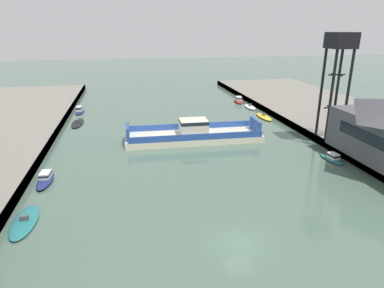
# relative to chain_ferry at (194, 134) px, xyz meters

# --- Properties ---
(ground_plane) EXTENTS (400.00, 400.00, 0.00)m
(ground_plane) POSITION_rel_chain_ferry_xyz_m (-1.79, -30.51, -1.13)
(ground_plane) COLOR #4C6656
(chain_ferry) EXTENTS (23.95, 7.45, 3.79)m
(chain_ferry) POSITION_rel_chain_ferry_xyz_m (0.00, 0.00, 0.00)
(chain_ferry) COLOR beige
(chain_ferry) RESTS_ON ground
(moored_boat_near_left) EXTENTS (2.05, 5.64, 1.35)m
(moored_boat_near_left) POSITION_rel_chain_ferry_xyz_m (-22.23, -13.25, -0.63)
(moored_boat_near_left) COLOR navy
(moored_boat_near_left) RESTS_ON ground
(moored_boat_near_right) EXTENTS (2.65, 6.29, 1.61)m
(moored_boat_near_right) POSITION_rel_chain_ferry_xyz_m (18.17, 29.18, -0.53)
(moored_boat_near_right) COLOR red
(moored_boat_near_right) RESTS_ON ground
(moored_boat_mid_left) EXTENTS (2.53, 7.66, 0.94)m
(moored_boat_mid_left) POSITION_rel_chain_ferry_xyz_m (-21.53, 15.08, -0.90)
(moored_boat_mid_left) COLOR black
(moored_boat_mid_left) RESTS_ON ground
(moored_boat_mid_right) EXTENTS (2.24, 5.41, 1.69)m
(moored_boat_mid_right) POSITION_rel_chain_ferry_xyz_m (-22.17, 24.89, -0.50)
(moored_boat_mid_right) COLOR navy
(moored_boat_mid_right) RESTS_ON ground
(moored_boat_far_left) EXTENTS (1.99, 4.99, 1.22)m
(moored_boat_far_left) POSITION_rel_chain_ferry_xyz_m (18.54, -13.52, -0.67)
(moored_boat_far_left) COLOR #237075
(moored_boat_far_left) RESTS_ON ground
(moored_boat_far_right) EXTENTS (2.44, 6.96, 0.90)m
(moored_boat_far_right) POSITION_rel_chain_ferry_xyz_m (-22.33, -23.05, -0.92)
(moored_boat_far_right) COLOR #237075
(moored_boat_far_right) RESTS_ON ground
(moored_boat_upstream_a) EXTENTS (2.15, 5.96, 1.07)m
(moored_boat_upstream_a) POSITION_rel_chain_ferry_xyz_m (18.81, 22.15, -0.83)
(moored_boat_upstream_a) COLOR white
(moored_boat_upstream_a) RESTS_ON ground
(moored_boat_upstream_b) EXTENTS (2.12, 7.09, 1.02)m
(moored_boat_upstream_b) POSITION_rel_chain_ferry_xyz_m (18.47, 12.40, -0.86)
(moored_boat_upstream_b) COLOR yellow
(moored_boat_upstream_b) RESTS_ON ground
(crane_tower) EXTENTS (3.82, 3.82, 17.06)m
(crane_tower) POSITION_rel_chain_ferry_xyz_m (22.34, -6.26, 13.87)
(crane_tower) COLOR black
(crane_tower) RESTS_ON quay_right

